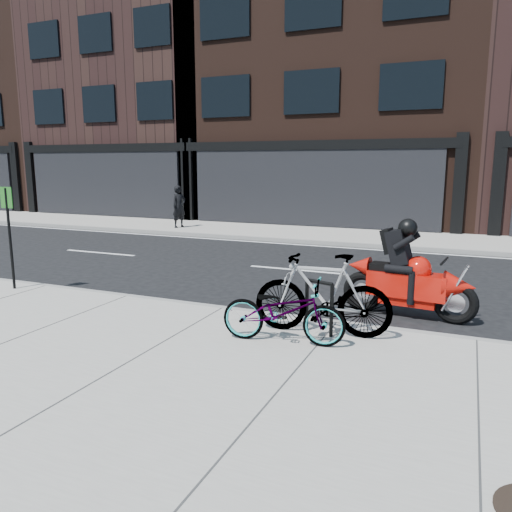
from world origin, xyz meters
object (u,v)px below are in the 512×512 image
at_px(bike_rack, 319,302).
at_px(sign_post, 9,229).
at_px(bicycle_rear, 322,294).
at_px(bicycle_front, 283,311).
at_px(motorcycle, 414,278).
at_px(pedestrian, 179,207).

bearing_deg(bike_rack, sign_post, 178.17).
xyz_separation_m(bicycle_rear, sign_post, (-6.31, 0.20, 0.59)).
xyz_separation_m(bicycle_front, motorcycle, (1.48, 2.30, 0.10)).
distance_m(bike_rack, pedestrian, 12.75).
height_order(bike_rack, sign_post, sign_post).
distance_m(bicycle_front, bicycle_rear, 0.69).
relative_size(bicycle_front, pedestrian, 1.07).
bearing_deg(pedestrian, bicycle_rear, -116.30).
bearing_deg(sign_post, bicycle_rear, -6.94).
relative_size(bicycle_front, motorcycle, 0.76).
bearing_deg(bicycle_rear, pedestrian, -144.42).
height_order(bicycle_rear, sign_post, sign_post).
bearing_deg(bicycle_rear, sign_post, -97.12).
relative_size(motorcycle, pedestrian, 1.40).
xyz_separation_m(bicycle_front, bicycle_rear, (0.39, 0.54, 0.15)).
bearing_deg(pedestrian, bicycle_front, -119.18).
xyz_separation_m(bicycle_front, sign_post, (-5.91, 0.74, 0.74)).
distance_m(bicycle_rear, sign_post, 6.34).
bearing_deg(bike_rack, bicycle_front, -122.86).
relative_size(bike_rack, pedestrian, 0.50).
height_order(bicycle_front, sign_post, sign_post).
bearing_deg(motorcycle, bicycle_rear, -115.48).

